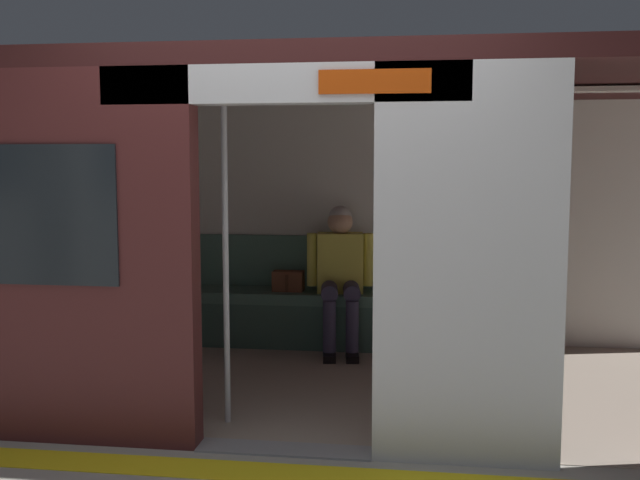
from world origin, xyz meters
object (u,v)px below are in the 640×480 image
object	(u,v)px
handbag	(288,281)
book	(389,292)
bench_seat	(334,306)
train_car	(307,177)
person_seated	(340,268)
grab_pole_door	(226,254)

from	to	relation	value
handbag	book	xyz separation A→B (m)	(-0.85, -0.01, -0.07)
bench_seat	book	bearing A→B (deg)	-175.25
train_car	bench_seat	bearing A→B (deg)	-93.32
train_car	person_seated	xyz separation A→B (m)	(-0.12, -0.99, -0.77)
person_seated	handbag	size ratio (longest dim) A/B	4.60
train_car	book	bearing A→B (deg)	-115.79
person_seated	book	bearing A→B (deg)	-167.40
handbag	grab_pole_door	distance (m)	1.96
bench_seat	grab_pole_door	distance (m)	2.03
train_car	book	distance (m)	1.54
handbag	grab_pole_door	bearing A→B (deg)	89.17
bench_seat	grab_pole_door	xyz separation A→B (m)	(0.42, 1.88, 0.66)
person_seated	handbag	world-z (taller)	person_seated
bench_seat	handbag	distance (m)	0.44
handbag	book	distance (m)	0.86
bench_seat	handbag	world-z (taller)	handbag
bench_seat	grab_pole_door	size ratio (longest dim) A/B	1.27
person_seated	handbag	distance (m)	0.48
train_car	person_seated	distance (m)	1.26
train_car	grab_pole_door	distance (m)	1.01
grab_pole_door	book	bearing A→B (deg)	-114.72
train_car	handbag	bearing A→B (deg)	-72.79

